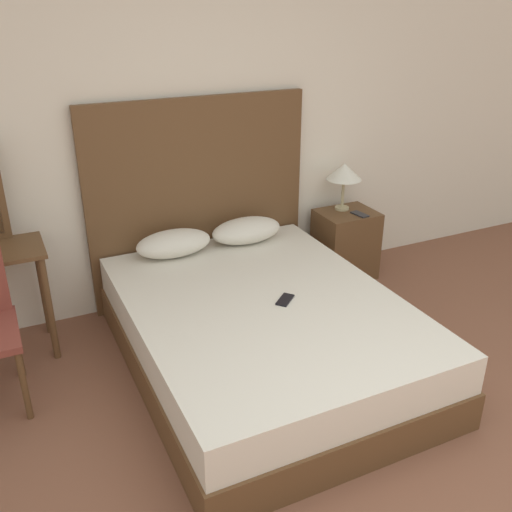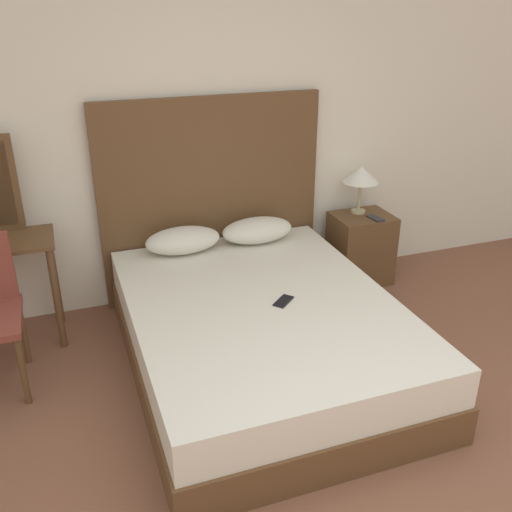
# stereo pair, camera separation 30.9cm
# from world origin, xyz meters

# --- Properties ---
(wall_back) EXTENTS (10.00, 0.06, 2.70)m
(wall_back) POSITION_xyz_m (0.00, 2.77, 1.35)
(wall_back) COLOR silver
(wall_back) RESTS_ON ground_plane
(bed) EXTENTS (1.57, 2.09, 0.46)m
(bed) POSITION_xyz_m (-0.12, 1.63, 0.23)
(bed) COLOR brown
(bed) RESTS_ON ground_plane
(headboard) EXTENTS (1.65, 0.05, 1.50)m
(headboard) POSITION_xyz_m (-0.12, 2.70, 0.75)
(headboard) COLOR brown
(headboard) RESTS_ON ground_plane
(pillow_left) EXTENTS (0.53, 0.28, 0.18)m
(pillow_left) POSITION_xyz_m (-0.40, 2.48, 0.55)
(pillow_left) COLOR silver
(pillow_left) RESTS_ON bed
(pillow_right) EXTENTS (0.53, 0.28, 0.18)m
(pillow_right) POSITION_xyz_m (0.16, 2.48, 0.55)
(pillow_right) COLOR silver
(pillow_right) RESTS_ON bed
(phone_on_bed) EXTENTS (0.16, 0.15, 0.01)m
(phone_on_bed) POSITION_xyz_m (0.00, 1.57, 0.47)
(phone_on_bed) COLOR black
(phone_on_bed) RESTS_ON bed
(nightstand) EXTENTS (0.45, 0.37, 0.56)m
(nightstand) POSITION_xyz_m (1.04, 2.47, 0.28)
(nightstand) COLOR brown
(nightstand) RESTS_ON ground_plane
(table_lamp) EXTENTS (0.28, 0.28, 0.38)m
(table_lamp) POSITION_xyz_m (1.04, 2.54, 0.87)
(table_lamp) COLOR tan
(table_lamp) RESTS_ON nightstand
(phone_on_nightstand) EXTENTS (0.09, 0.16, 0.01)m
(phone_on_nightstand) POSITION_xyz_m (1.09, 2.37, 0.57)
(phone_on_nightstand) COLOR #232328
(phone_on_nightstand) RESTS_ON nightstand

